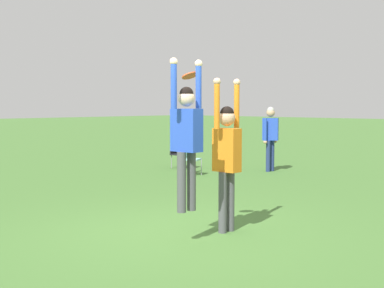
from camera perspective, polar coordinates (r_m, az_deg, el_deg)
ground_plane at (r=7.79m, az=-1.14°, el=-9.60°), size 120.00×120.00×0.00m
person_jumping at (r=7.10m, az=-0.59°, el=1.32°), size 0.57×0.42×2.03m
person_defending at (r=7.76m, az=3.73°, el=-0.69°), size 0.55×0.40×2.24m
frisbee at (r=7.41m, az=-0.19°, el=7.32°), size 0.24×0.23×0.10m
camping_chair_2 at (r=14.10m, az=-0.42°, el=-1.28°), size 0.63×0.68×0.85m
camping_chair_3 at (r=15.64m, az=-1.25°, el=-0.83°), size 0.63×0.66×0.80m
person_spectator_near at (r=14.97m, az=8.36°, el=1.24°), size 0.58×0.47×1.80m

